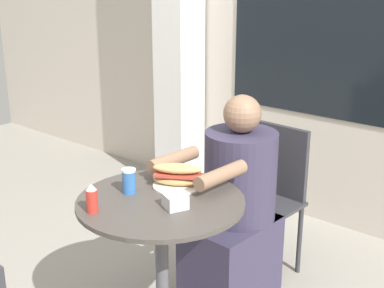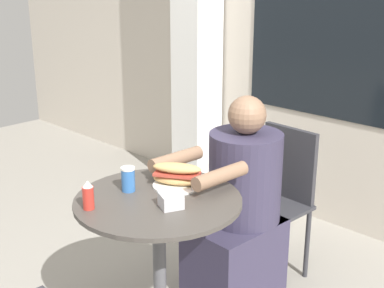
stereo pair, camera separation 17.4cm
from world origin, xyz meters
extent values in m
cube|color=beige|center=(0.00, 1.74, 1.40)|extent=(8.00, 0.08, 2.80)
cube|color=silver|center=(-1.24, 1.54, 1.20)|extent=(0.28, 0.28, 2.40)
cylinder|color=#47423D|center=(0.00, 0.00, 0.75)|extent=(0.74, 0.74, 0.02)
cylinder|color=#515156|center=(0.00, 0.00, 0.38)|extent=(0.06, 0.06, 0.72)
cube|color=#333338|center=(0.00, 0.83, 0.44)|extent=(0.40, 0.40, 0.02)
cube|color=#333338|center=(0.01, 1.00, 0.66)|extent=(0.35, 0.05, 0.42)
cylinder|color=#333338|center=(0.16, 0.66, 0.21)|extent=(0.03, 0.03, 0.43)
cylinder|color=#333338|center=(-0.17, 0.67, 0.21)|extent=(0.03, 0.03, 0.43)
cylinder|color=#333338|center=(0.17, 0.99, 0.21)|extent=(0.03, 0.03, 0.43)
cylinder|color=#333338|center=(-0.16, 1.00, 0.21)|extent=(0.03, 0.03, 0.43)
cube|color=#38334C|center=(0.00, 0.54, 0.23)|extent=(0.38, 0.49, 0.45)
cylinder|color=#38334C|center=(0.00, 0.61, 0.69)|extent=(0.38, 0.38, 0.47)
sphere|color=#8E6B51|center=(0.00, 0.61, 1.02)|extent=(0.19, 0.19, 0.19)
cylinder|color=#8E6B51|center=(0.13, 0.26, 0.83)|extent=(0.08, 0.31, 0.07)
cylinder|color=#8E6B51|center=(-0.17, 0.28, 0.83)|extent=(0.08, 0.31, 0.07)
cylinder|color=white|center=(-0.04, 0.16, 0.76)|extent=(0.23, 0.23, 0.01)
ellipsoid|color=tan|center=(-0.04, 0.16, 0.79)|extent=(0.24, 0.19, 0.05)
cube|color=#B74233|center=(-0.04, 0.16, 0.82)|extent=(0.23, 0.18, 0.01)
ellipsoid|color=tan|center=(-0.04, 0.16, 0.85)|extent=(0.24, 0.19, 0.05)
cylinder|color=#336BB7|center=(-0.16, -0.04, 0.81)|extent=(0.06, 0.06, 0.10)
cylinder|color=white|center=(-0.16, -0.04, 0.87)|extent=(0.06, 0.06, 0.01)
cube|color=silver|center=(0.11, -0.02, 0.79)|extent=(0.12, 0.12, 0.06)
cylinder|color=red|center=(-0.13, -0.27, 0.81)|extent=(0.05, 0.05, 0.10)
cone|color=white|center=(-0.13, -0.27, 0.87)|extent=(0.04, 0.04, 0.03)
camera|label=1|loc=(1.47, -1.55, 1.72)|focal=50.00mm
camera|label=2|loc=(1.60, -1.43, 1.72)|focal=50.00mm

